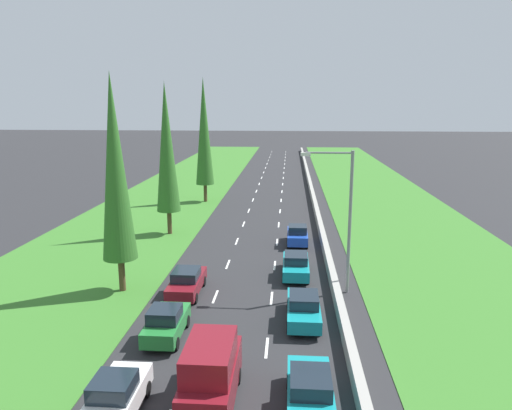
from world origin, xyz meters
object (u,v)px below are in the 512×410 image
Objects in this scene: maroon_van_centre_lane at (211,374)px; poplar_tree_third at (167,148)px; white_hatchback_left_lane at (116,396)px; maroon_sedan_left_lane at (187,282)px; green_hatchback_left_lane at (166,323)px; poplar_tree_second at (115,169)px; street_light_mast at (345,212)px; teal_sedan_right_lane_fourth at (296,265)px; blue_hatchback_right_lane at (297,235)px; teal_sedan_right_lane at (310,392)px; poplar_tree_fourth at (204,132)px; teal_sedan_right_lane_third at (304,308)px.

poplar_tree_third is at bearing 107.91° from maroon_van_centre_lane.
maroon_sedan_left_lane is at bearing 89.36° from white_hatchback_left_lane.
maroon_sedan_left_lane is at bearing 91.90° from green_hatchback_left_lane.
street_light_mast is at bearing 3.21° from poplar_tree_second.
maroon_van_centre_lane is (3.51, 0.86, 0.56)m from white_hatchback_left_lane.
teal_sedan_right_lane_fourth is 7.50m from blue_hatchback_right_lane.
teal_sedan_right_lane is 0.92× the size of maroon_van_centre_lane.
maroon_sedan_left_lane is 0.50× the size of street_light_mast.
maroon_sedan_left_lane is at bearing -82.21° from poplar_tree_fourth.
green_hatchback_left_lane is 18.18m from blue_hatchback_right_lane.
street_light_mast is at bearing 5.83° from maroon_sedan_left_lane.
white_hatchback_left_lane reaches higher than teal_sedan_right_lane_third.
poplar_tree_fourth is (-4.05, 33.89, 7.62)m from green_hatchback_left_lane.
teal_sedan_right_lane is at bearing -64.38° from poplar_tree_third.
green_hatchback_left_lane reaches higher than teal_sedan_right_lane_fourth.
blue_hatchback_right_lane is at bearing 57.61° from maroon_sedan_left_lane.
teal_sedan_right_lane_fourth is at bearing 137.20° from street_light_mast.
teal_sedan_right_lane_fourth is 0.30× the size of poplar_tree_fourth.
poplar_tree_second is 1.00× the size of poplar_tree_third.
maroon_sedan_left_lane is 0.33× the size of poplar_tree_third.
poplar_tree_third reaches higher than blue_hatchback_right_lane.
maroon_sedan_left_lane is 7.77m from teal_sedan_right_lane_fourth.
blue_hatchback_right_lane is 13.84m from poplar_tree_third.
maroon_van_centre_lane is 22.43m from blue_hatchback_right_lane.
white_hatchback_left_lane reaches higher than teal_sedan_right_lane_fourth.
street_light_mast is at bearing -42.80° from teal_sedan_right_lane_fourth.
white_hatchback_left_lane is 40.92m from poplar_tree_fourth.
street_light_mast reaches higher than maroon_van_centre_lane.
white_hatchback_left_lane is 0.87× the size of teal_sedan_right_lane.
street_light_mast is (13.94, 0.78, -2.65)m from poplar_tree_second.
maroon_van_centre_lane reaches higher than blue_hatchback_right_lane.
green_hatchback_left_lane is 10.18m from poplar_tree_second.
teal_sedan_right_lane and teal_sedan_right_lane_fourth have the same top height.
teal_sedan_right_lane is 1.00× the size of maroon_sedan_left_lane.
poplar_tree_third is 14.61m from poplar_tree_fourth.
blue_hatchback_right_lane is at bearing 72.58° from white_hatchback_left_lane.
poplar_tree_third is (-11.43, 9.98, 7.07)m from teal_sedan_right_lane_fourth.
street_light_mast is (2.87, -2.66, 4.42)m from teal_sedan_right_lane_fourth.
street_light_mast is (14.30, -12.64, -2.65)m from poplar_tree_third.
teal_sedan_right_lane is 13.18m from maroon_sedan_left_lane.
green_hatchback_left_lane is 0.80× the size of maroon_van_centre_lane.
teal_sedan_right_lane and teal_sedan_right_lane_third have the same top height.
blue_hatchback_right_lane is 21.65m from poplar_tree_fourth.
teal_sedan_right_lane is 1.00× the size of teal_sedan_right_lane_third.
white_hatchback_left_lane is 0.87× the size of teal_sedan_right_lane_fourth.
maroon_sedan_left_lane is at bearing -2.87° from poplar_tree_second.
poplar_tree_fourth is (-3.73, 40.03, 7.62)m from white_hatchback_left_lane.
maroon_van_centre_lane is 1.09× the size of teal_sedan_right_lane_third.
poplar_tree_third reaches higher than green_hatchback_left_lane.
poplar_tree_third reaches higher than street_light_mast.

